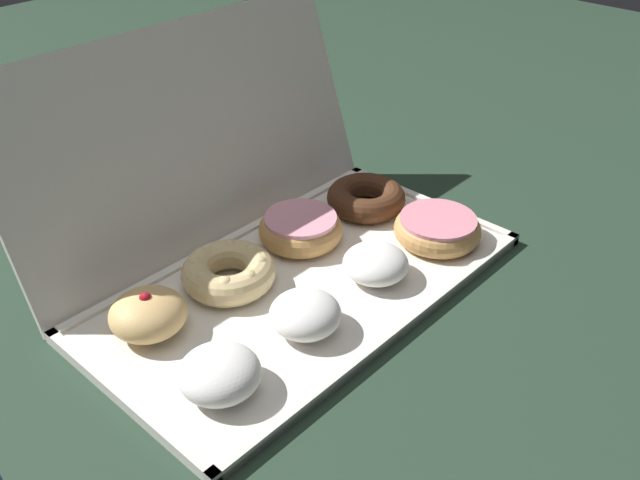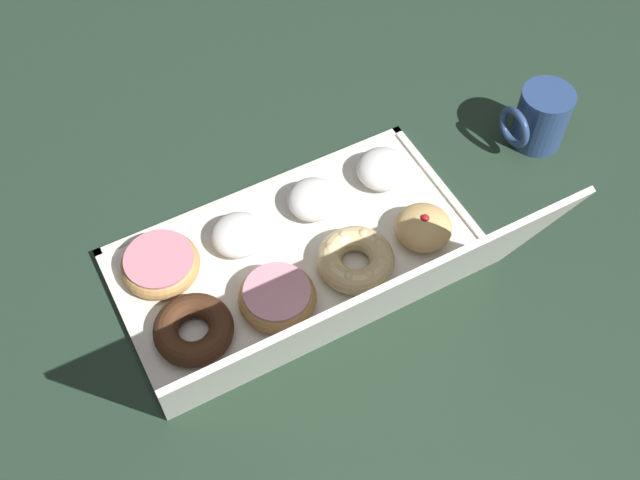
# 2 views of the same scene
# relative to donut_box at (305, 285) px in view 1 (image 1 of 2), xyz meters

# --- Properties ---
(ground_plane) EXTENTS (3.00, 3.00, 0.00)m
(ground_plane) POSITION_rel_donut_box_xyz_m (0.00, 0.00, -0.01)
(ground_plane) COLOR #233828
(donut_box) EXTENTS (0.54, 0.29, 0.01)m
(donut_box) POSITION_rel_donut_box_xyz_m (0.00, 0.00, 0.00)
(donut_box) COLOR silver
(donut_box) RESTS_ON ground
(box_lid_open) EXTENTS (0.54, 0.10, 0.28)m
(box_lid_open) POSITION_rel_donut_box_xyz_m (0.00, 0.20, 0.13)
(box_lid_open) COLOR silver
(box_lid_open) RESTS_ON ground
(powdered_filled_donut_0) EXTENTS (0.08, 0.08, 0.04)m
(powdered_filled_donut_0) POSITION_rel_donut_box_xyz_m (-0.19, -0.06, 0.03)
(powdered_filled_donut_0) COLOR white
(powdered_filled_donut_0) RESTS_ON donut_box
(powdered_filled_donut_1) EXTENTS (0.08, 0.08, 0.04)m
(powdered_filled_donut_1) POSITION_rel_donut_box_xyz_m (-0.06, -0.06, 0.03)
(powdered_filled_donut_1) COLOR white
(powdered_filled_donut_1) RESTS_ON donut_box
(powdered_filled_donut_2) EXTENTS (0.08, 0.08, 0.04)m
(powdered_filled_donut_2) POSITION_rel_donut_box_xyz_m (0.07, -0.06, 0.03)
(powdered_filled_donut_2) COLOR white
(powdered_filled_donut_2) RESTS_ON donut_box
(pink_frosted_donut_3) EXTENTS (0.12, 0.12, 0.03)m
(pink_frosted_donut_3) POSITION_rel_donut_box_xyz_m (0.19, -0.06, 0.02)
(pink_frosted_donut_3) COLOR tan
(pink_frosted_donut_3) RESTS_ON donut_box
(jelly_filled_donut_4) EXTENTS (0.09, 0.09, 0.05)m
(jelly_filled_donut_4) POSITION_rel_donut_box_xyz_m (-0.18, 0.06, 0.03)
(jelly_filled_donut_4) COLOR #E5B770
(jelly_filled_donut_4) RESTS_ON donut_box
(cruller_donut_5) EXTENTS (0.12, 0.12, 0.04)m
(cruller_donut_5) POSITION_rel_donut_box_xyz_m (-0.07, 0.06, 0.02)
(cruller_donut_5) COLOR #EACC8C
(cruller_donut_5) RESTS_ON donut_box
(pink_frosted_donut_6) EXTENTS (0.11, 0.11, 0.04)m
(pink_frosted_donut_6) POSITION_rel_donut_box_xyz_m (0.06, 0.07, 0.02)
(pink_frosted_donut_6) COLOR tan
(pink_frosted_donut_6) RESTS_ON donut_box
(chocolate_cake_ring_donut_7) EXTENTS (0.11, 0.11, 0.04)m
(chocolate_cake_ring_donut_7) POSITION_rel_donut_box_xyz_m (0.19, 0.06, 0.02)
(chocolate_cake_ring_donut_7) COLOR #472816
(chocolate_cake_ring_donut_7) RESTS_ON donut_box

